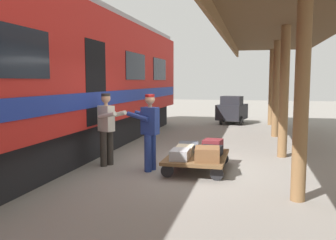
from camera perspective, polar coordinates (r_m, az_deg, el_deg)
ground_plane at (r=8.29m, az=3.06°, el=-7.65°), size 60.00×60.00×0.00m
platform_canopy at (r=8.05m, az=18.97°, el=15.15°), size 3.20×18.58×3.56m
train_car at (r=9.46m, az=-19.70°, el=6.31°), size 3.03×16.81×4.00m
luggage_cart at (r=8.04m, az=4.69°, el=-5.96°), size 1.30×1.83×0.34m
suitcase_gray_aluminum at (r=7.57m, az=1.94°, el=-5.51°), size 0.39×0.55×0.21m
suitcase_slate_roller at (r=8.55m, az=3.31°, el=-4.27°), size 0.55×0.69×0.18m
suitcase_black_hardshell at (r=7.97m, az=6.75°, el=-4.96°), size 0.53×0.64×0.21m
suitcase_brown_leather at (r=7.47m, az=6.29°, el=-5.43°), size 0.56×0.61×0.28m
suitcase_maroon_trunk at (r=8.46m, az=7.16°, el=-4.06°), size 0.47×0.50×0.28m
suitcase_cream_canvas at (r=8.06m, az=2.67°, el=-4.86°), size 0.39×0.61×0.19m
porter_in_overalls at (r=7.89m, az=-3.01°, el=-1.52°), size 0.72×0.53×1.70m
porter_by_door at (r=8.46m, az=-9.73°, el=-1.08°), size 0.74×0.61×1.70m
baggage_tug at (r=16.94m, az=10.18°, el=1.53°), size 1.44×1.90×1.30m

